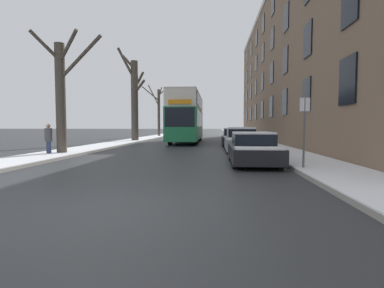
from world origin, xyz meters
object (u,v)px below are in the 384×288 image
at_px(bare_tree_left_2, 158,110).
at_px(double_decker_bus, 187,115).
at_px(bare_tree_left_0, 62,94).
at_px(pedestrian_left_sidewalk, 49,139).
at_px(parked_car_2, 234,138).
at_px(street_sign_post, 304,129).
at_px(bare_tree_left_1, 134,98).
at_px(parked_car_0, 253,149).
at_px(parked_car_1, 241,141).

xyz_separation_m(bare_tree_left_2, double_decker_bus, (5.35, -14.13, -1.33)).
distance_m(bare_tree_left_0, pedestrian_left_sidewalk, 2.37).
bearing_deg(parked_car_2, street_sign_post, -83.93).
xyz_separation_m(bare_tree_left_1, parked_car_0, (9.25, -16.53, -3.61)).
bearing_deg(pedestrian_left_sidewalk, bare_tree_left_1, -53.45).
xyz_separation_m(bare_tree_left_0, bare_tree_left_2, (-0.14, 27.08, 0.67)).
distance_m(bare_tree_left_0, double_decker_bus, 13.98).
height_order(bare_tree_left_1, street_sign_post, bare_tree_left_1).
height_order(bare_tree_left_0, pedestrian_left_sidewalk, bare_tree_left_0).
relative_size(parked_car_1, parked_car_2, 0.98).
xyz_separation_m(parked_car_1, parked_car_2, (-0.00, 5.53, -0.04)).
bearing_deg(parked_car_2, bare_tree_left_0, -138.14).
distance_m(bare_tree_left_1, pedestrian_left_sidewalk, 14.56).
bearing_deg(bare_tree_left_0, parked_car_1, 16.75).
height_order(parked_car_0, street_sign_post, street_sign_post).
relative_size(parked_car_2, street_sign_post, 1.81).
relative_size(bare_tree_left_1, pedestrian_left_sidewalk, 5.44).
relative_size(bare_tree_left_2, street_sign_post, 2.91).
bearing_deg(double_decker_bus, parked_car_1, -68.06).
distance_m(bare_tree_left_0, street_sign_post, 11.84).
bearing_deg(double_decker_bus, bare_tree_left_0, -111.90).
distance_m(bare_tree_left_2, pedestrian_left_sidewalk, 27.68).
xyz_separation_m(bare_tree_left_2, parked_car_0, (9.44, -29.89, -3.23)).
xyz_separation_m(bare_tree_left_1, bare_tree_left_2, (-0.19, 13.36, -0.38)).
bearing_deg(parked_car_2, parked_car_0, -90.00).
height_order(bare_tree_left_2, pedestrian_left_sidewalk, bare_tree_left_2).
relative_size(parked_car_1, pedestrian_left_sidewalk, 2.69).
bearing_deg(parked_car_1, parked_car_0, -90.00).
height_order(double_decker_bus, parked_car_0, double_decker_bus).
relative_size(parked_car_0, pedestrian_left_sidewalk, 2.55).
xyz_separation_m(parked_car_0, street_sign_post, (1.39, -1.96, 0.82)).
distance_m(bare_tree_left_2, double_decker_bus, 15.16).
distance_m(parked_car_0, pedestrian_left_sidewalk, 10.09).
bearing_deg(bare_tree_left_1, bare_tree_left_2, 90.83).
height_order(double_decker_bus, parked_car_2, double_decker_bus).
xyz_separation_m(parked_car_1, street_sign_post, (1.39, -7.56, 0.75)).
bearing_deg(parked_car_0, bare_tree_left_2, 107.53).
bearing_deg(bare_tree_left_2, bare_tree_left_0, -89.71).
bearing_deg(pedestrian_left_sidewalk, street_sign_post, -162.30).
bearing_deg(street_sign_post, bare_tree_left_2, 108.79).
xyz_separation_m(bare_tree_left_0, bare_tree_left_1, (0.05, 13.72, 1.05)).
bearing_deg(pedestrian_left_sidewalk, parked_car_2, -99.38).
xyz_separation_m(parked_car_1, pedestrian_left_sidewalk, (-9.80, -3.24, 0.22)).
bearing_deg(double_decker_bus, parked_car_2, -48.49).
bearing_deg(parked_car_2, bare_tree_left_2, 116.72).
bearing_deg(bare_tree_left_2, street_sign_post, -71.21).
distance_m(bare_tree_left_2, parked_car_1, 26.25).
height_order(bare_tree_left_1, parked_car_0, bare_tree_left_1).
bearing_deg(parked_car_2, double_decker_bus, 131.51).
distance_m(bare_tree_left_0, bare_tree_left_2, 27.09).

